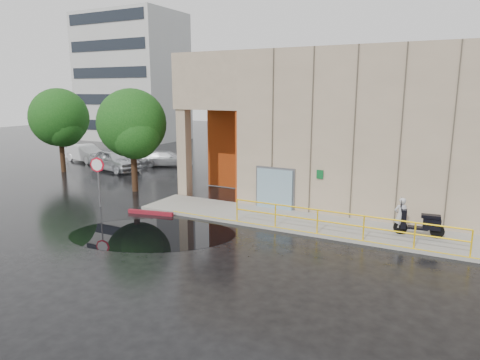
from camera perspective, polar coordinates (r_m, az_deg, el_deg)
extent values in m
plane|color=black|center=(16.98, -3.91, -8.93)|extent=(120.00, 120.00, 0.00)
cube|color=gray|center=(19.47, 13.38, -6.25)|extent=(20.00, 3.00, 0.15)
cube|color=gray|center=(24.73, 22.09, 6.32)|extent=(16.00, 10.00, 8.00)
cube|color=gray|center=(27.45, 0.77, 12.86)|extent=(4.00, 10.00, 3.00)
cube|color=gray|center=(24.56, -7.44, 3.52)|extent=(0.60, 0.60, 5.00)
cube|color=#AB430F|center=(26.35, -0.72, 4.19)|extent=(3.80, 0.15, 4.90)
cube|color=#AB430F|center=(23.93, 1.44, 3.40)|extent=(0.10, 3.50, 4.90)
cube|color=#86AAB7|center=(21.60, 4.62, -1.21)|extent=(1.90, 0.10, 2.00)
cube|color=slate|center=(21.67, 4.70, -1.17)|extent=(2.10, 0.06, 2.20)
cube|color=#0B5223|center=(20.70, 10.60, 0.74)|extent=(0.32, 0.04, 0.42)
cylinder|color=yellow|center=(17.85, 13.25, -4.30)|extent=(9.50, 0.06, 0.06)
cylinder|color=yellow|center=(17.98, 13.18, -5.67)|extent=(9.50, 0.06, 0.06)
cube|color=#B7B7B3|center=(55.18, -14.15, 13.05)|extent=(12.00, 8.00, 15.00)
imported|color=#BCBCC1|center=(19.04, 20.65, -4.46)|extent=(0.67, 0.59, 1.54)
cylinder|color=black|center=(19.11, 20.58, -5.93)|extent=(0.57, 0.17, 0.56)
cylinder|color=black|center=(19.16, 24.80, -6.23)|extent=(0.57, 0.17, 0.56)
cylinder|color=slate|center=(23.55, -18.29, -0.68)|extent=(0.07, 0.07, 2.30)
cylinder|color=red|center=(23.33, -18.51, 1.94)|extent=(0.78, 0.25, 0.79)
cylinder|color=white|center=(23.31, -18.56, 1.93)|extent=(0.61, 0.18, 0.63)
cube|color=maroon|center=(21.66, -11.85, -4.29)|extent=(2.39, 0.64, 0.18)
cube|color=black|center=(18.81, -11.57, -7.04)|extent=(8.30, 6.95, 0.01)
imported|color=silver|center=(33.90, -16.40, 2.56)|extent=(5.16, 3.02, 1.65)
imported|color=silver|center=(39.02, -19.87, 3.38)|extent=(4.72, 2.44, 1.48)
imported|color=#B0B2B7|center=(35.17, -9.76, 2.85)|extent=(4.57, 3.39, 1.23)
cylinder|color=black|center=(26.56, -13.93, 1.60)|extent=(0.36, 0.36, 2.90)
sphere|color=#1B5217|center=(26.24, -14.22, 7.35)|extent=(4.07, 4.07, 4.07)
sphere|color=#1B5217|center=(25.57, -13.77, 5.89)|extent=(2.85, 2.85, 2.85)
cylinder|color=black|center=(34.71, -22.62, 3.30)|extent=(0.36, 0.36, 2.79)
sphere|color=#2C591D|center=(34.45, -22.97, 7.69)|extent=(4.25, 4.25, 4.25)
sphere|color=#2C591D|center=(33.98, -22.49, 6.60)|extent=(2.98, 2.98, 2.98)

